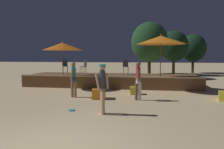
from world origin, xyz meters
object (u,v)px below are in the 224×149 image
at_px(patio_umbrella_1, 63,47).
at_px(bistro_chair_2, 65,65).
at_px(background_tree_0, 193,48).
at_px(patio_umbrella_0, 161,40).
at_px(person_2, 73,78).
at_px(cube_seat_0, 99,94).
at_px(background_tree_1, 149,44).
at_px(person_0, 102,86).
at_px(bistro_chair_1, 126,65).
at_px(frisbee_disc, 71,110).
at_px(person_1, 138,79).
at_px(bistro_chair_0, 84,65).
at_px(background_tree_2, 174,46).
at_px(cube_seat_1, 135,90).
at_px(background_tree_3, 150,42).

bearing_deg(patio_umbrella_1, bistro_chair_2, 107.79).
relative_size(patio_umbrella_1, background_tree_0, 0.64).
distance_m(patio_umbrella_0, person_2, 5.47).
bearing_deg(cube_seat_0, background_tree_1, 80.79).
height_order(person_0, background_tree_1, background_tree_1).
height_order(bistro_chair_1, frisbee_disc, bistro_chair_1).
xyz_separation_m(person_0, bistro_chair_1, (0.04, 7.31, 0.39)).
bearing_deg(person_1, patio_umbrella_0, -113.90).
distance_m(person_0, background_tree_0, 20.05).
xyz_separation_m(person_2, bistro_chair_0, (-0.68, 4.07, 0.44)).
xyz_separation_m(person_2, background_tree_1, (3.58, 14.19, 2.32)).
relative_size(cube_seat_0, frisbee_disc, 2.84).
relative_size(cube_seat_0, bistro_chair_1, 0.78).
xyz_separation_m(patio_umbrella_0, background_tree_2, (1.88, 10.27, 0.09)).
bearing_deg(bistro_chair_2, patio_umbrella_0, -40.13).
relative_size(person_1, frisbee_disc, 6.91).
xyz_separation_m(person_2, bistro_chair_1, (2.01, 4.61, 0.44)).
xyz_separation_m(patio_umbrella_1, person_0, (3.60, -5.44, -1.58)).
height_order(cube_seat_0, bistro_chair_0, bistro_chair_0).
bearing_deg(frisbee_disc, bistro_chair_1, 80.08).
bearing_deg(person_0, cube_seat_1, -33.49).
bearing_deg(cube_seat_1, background_tree_2, 74.76).
bearing_deg(background_tree_3, person_1, -93.07).
bearing_deg(background_tree_3, cube_seat_0, -103.27).
relative_size(background_tree_0, background_tree_1, 0.87).
height_order(bistro_chair_0, bistro_chair_1, same).
xyz_separation_m(background_tree_0, background_tree_3, (-4.92, -6.43, 0.32)).
distance_m(patio_umbrella_0, person_0, 6.35).
bearing_deg(cube_seat_1, bistro_chair_0, 141.64).
bearing_deg(bistro_chair_2, cube_seat_0, -79.45).
height_order(bistro_chair_1, background_tree_0, background_tree_0).
bearing_deg(bistro_chair_0, patio_umbrella_0, 35.99).
bearing_deg(cube_seat_0, bistro_chair_1, 81.02).
relative_size(background_tree_2, background_tree_3, 0.92).
bearing_deg(bistro_chair_0, background_tree_0, 101.83).
bearing_deg(background_tree_0, frisbee_disc, -112.55).
xyz_separation_m(person_0, background_tree_1, (1.61, 16.89, 2.27)).
bearing_deg(background_tree_2, frisbee_disc, -108.64).
distance_m(patio_umbrella_0, bistro_chair_2, 6.76).
xyz_separation_m(patio_umbrella_1, background_tree_2, (7.68, 10.47, 0.43)).
bearing_deg(person_0, bistro_chair_0, -0.20).
bearing_deg(background_tree_3, patio_umbrella_0, -84.98).
xyz_separation_m(patio_umbrella_0, bistro_chair_0, (-4.86, 1.13, -1.52)).
relative_size(person_2, background_tree_2, 0.37).
xyz_separation_m(person_0, bistro_chair_2, (-4.18, 7.25, 0.39)).
bearing_deg(background_tree_1, person_2, -104.17).
distance_m(cube_seat_1, frisbee_disc, 4.28).
height_order(cube_seat_1, bistro_chair_0, bistro_chair_0).
bearing_deg(patio_umbrella_0, person_2, -144.91).
bearing_deg(person_1, bistro_chair_0, -52.55).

